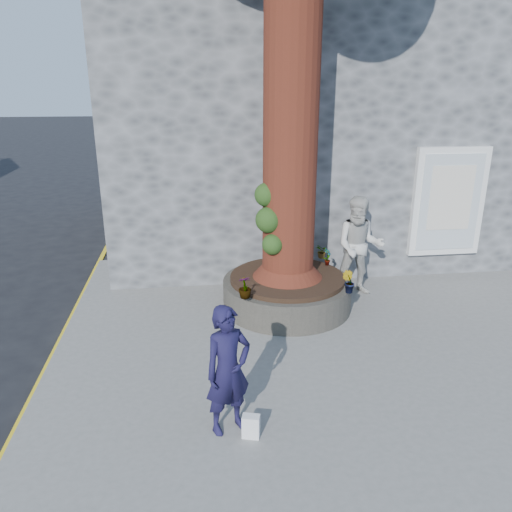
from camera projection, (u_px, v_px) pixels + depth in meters
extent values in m
plane|color=black|center=(257.00, 376.00, 7.16)|extent=(120.00, 120.00, 0.00)
cube|color=slate|center=(339.00, 333.00, 8.26)|extent=(9.00, 8.00, 0.12)
cube|color=yellow|center=(54.00, 354.00, 7.73)|extent=(0.10, 30.00, 0.01)
cube|color=#494B4E|center=(316.00, 122.00, 13.21)|extent=(10.00, 8.00, 6.00)
cube|color=white|center=(448.00, 202.00, 10.06)|extent=(1.50, 0.12, 2.20)
cube|color=silver|center=(450.00, 203.00, 10.00)|extent=(1.25, 0.04, 1.95)
cube|color=silver|center=(451.00, 198.00, 9.95)|extent=(0.90, 0.02, 1.30)
cylinder|color=black|center=(287.00, 293.00, 9.00)|extent=(2.30, 2.30, 0.52)
cylinder|color=black|center=(287.00, 278.00, 8.91)|extent=(2.04, 2.04, 0.08)
cylinder|color=#412010|center=(292.00, 49.00, 7.66)|extent=(0.90, 0.90, 7.50)
cone|color=#412010|center=(288.00, 257.00, 8.78)|extent=(1.24, 1.24, 0.70)
sphere|color=#204316|center=(268.00, 220.00, 8.30)|extent=(0.44, 0.44, 0.44)
sphere|color=#204316|center=(273.00, 244.00, 8.34)|extent=(0.36, 0.36, 0.36)
sphere|color=#204316|center=(266.00, 195.00, 8.28)|extent=(0.40, 0.40, 0.40)
imported|color=#161336|center=(228.00, 370.00, 5.65)|extent=(0.68, 0.58, 1.57)
imported|color=beige|center=(359.00, 246.00, 9.38)|extent=(1.08, 0.94, 1.90)
cube|color=white|center=(251.00, 426.00, 5.71)|extent=(0.22, 0.17, 0.28)
imported|color=gray|center=(328.00, 257.00, 9.36)|extent=(0.20, 0.21, 0.33)
imported|color=gray|center=(348.00, 282.00, 8.14)|extent=(0.28, 0.28, 0.37)
imported|color=gray|center=(245.00, 287.00, 7.93)|extent=(0.23, 0.23, 0.37)
imported|color=gray|center=(322.00, 252.00, 9.75)|extent=(0.28, 0.30, 0.27)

